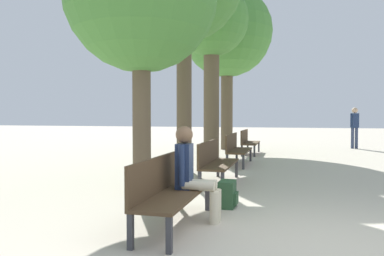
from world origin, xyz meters
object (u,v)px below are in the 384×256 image
(person_seated, at_px, (192,171))
(pedestrian_near, at_px, (355,125))
(bench_row_0, at_px, (168,187))
(backpack, at_px, (228,194))
(tree_row_3, at_px, (227,33))
(bench_row_1, at_px, (215,160))
(bench_row_3, at_px, (248,140))
(bench_row_2, at_px, (236,147))
(tree_row_2, at_px, (212,25))

(person_seated, bearing_deg, pedestrian_near, 72.50)
(bench_row_0, height_order, backpack, bench_row_0)
(tree_row_3, distance_m, person_seated, 11.34)
(bench_row_1, distance_m, tree_row_3, 8.92)
(person_seated, height_order, backpack, person_seated)
(bench_row_0, xyz_separation_m, tree_row_3, (-1.06, 10.80, 4.27))
(backpack, bearing_deg, bench_row_3, 94.09)
(bench_row_2, bearing_deg, bench_row_3, 90.00)
(bench_row_1, height_order, pedestrian_near, pedestrian_near)
(bench_row_0, xyz_separation_m, bench_row_3, (0.00, 9.12, 0.00))
(pedestrian_near, bearing_deg, bench_row_0, -108.10)
(bench_row_0, distance_m, bench_row_1, 3.04)
(bench_row_2, bearing_deg, person_seated, -87.62)
(pedestrian_near, bearing_deg, bench_row_2, -122.44)
(tree_row_2, xyz_separation_m, tree_row_3, (0.00, 3.09, 0.38))
(person_seated, bearing_deg, bench_row_3, 91.56)
(bench_row_3, bearing_deg, bench_row_2, -90.00)
(bench_row_3, height_order, person_seated, person_seated)
(bench_row_3, relative_size, tree_row_3, 0.28)
(pedestrian_near, bearing_deg, person_seated, -107.50)
(bench_row_1, height_order, person_seated, person_seated)
(bench_row_3, bearing_deg, tree_row_2, -126.85)
(tree_row_2, relative_size, tree_row_3, 0.87)
(bench_row_1, relative_size, bench_row_3, 1.00)
(bench_row_0, xyz_separation_m, tree_row_2, (-1.06, 7.71, 3.89))
(bench_row_1, relative_size, tree_row_2, 0.33)
(tree_row_3, xyz_separation_m, person_seated, (1.30, -10.50, -4.10))
(bench_row_2, distance_m, tree_row_3, 6.45)
(bench_row_2, relative_size, person_seated, 1.50)
(bench_row_2, relative_size, backpack, 4.67)
(tree_row_3, xyz_separation_m, backpack, (1.63, -9.65, -4.56))
(tree_row_3, bearing_deg, bench_row_2, -77.35)
(bench_row_2, height_order, pedestrian_near, pedestrian_near)
(bench_row_2, relative_size, tree_row_3, 0.28)
(bench_row_2, xyz_separation_m, bench_row_3, (0.00, 3.04, 0.00))
(bench_row_0, bearing_deg, backpack, 63.74)
(bench_row_1, height_order, tree_row_3, tree_row_3)
(bench_row_0, xyz_separation_m, pedestrian_near, (4.09, 12.53, 0.50))
(bench_row_2, xyz_separation_m, tree_row_2, (-1.06, 1.63, 3.89))
(bench_row_1, bearing_deg, bench_row_3, 90.00)
(bench_row_0, bearing_deg, bench_row_2, 90.00)
(tree_row_2, bearing_deg, bench_row_3, 53.15)
(tree_row_3, bearing_deg, bench_row_3, -57.73)
(bench_row_0, distance_m, tree_row_3, 11.66)
(bench_row_3, relative_size, tree_row_2, 0.33)
(backpack, bearing_deg, tree_row_3, 99.59)
(bench_row_0, height_order, pedestrian_near, pedestrian_near)
(bench_row_3, relative_size, pedestrian_near, 1.09)
(bench_row_2, relative_size, pedestrian_near, 1.09)
(bench_row_3, distance_m, backpack, 7.99)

